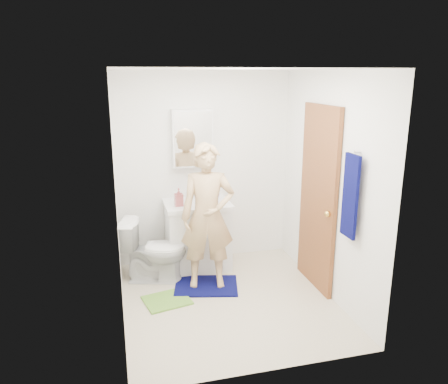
# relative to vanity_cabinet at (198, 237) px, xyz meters

# --- Properties ---
(floor) EXTENTS (2.20, 2.40, 0.02)m
(floor) POSITION_rel_vanity_cabinet_xyz_m (0.15, -0.91, -0.41)
(floor) COLOR beige
(floor) RESTS_ON ground
(ceiling) EXTENTS (2.20, 2.40, 0.02)m
(ceiling) POSITION_rel_vanity_cabinet_xyz_m (0.15, -0.91, 2.01)
(ceiling) COLOR white
(ceiling) RESTS_ON ground
(wall_back) EXTENTS (2.20, 0.02, 2.40)m
(wall_back) POSITION_rel_vanity_cabinet_xyz_m (0.15, 0.30, 0.80)
(wall_back) COLOR white
(wall_back) RESTS_ON ground
(wall_front) EXTENTS (2.20, 0.02, 2.40)m
(wall_front) POSITION_rel_vanity_cabinet_xyz_m (0.15, -2.12, 0.80)
(wall_front) COLOR white
(wall_front) RESTS_ON ground
(wall_left) EXTENTS (0.02, 2.40, 2.40)m
(wall_left) POSITION_rel_vanity_cabinet_xyz_m (-0.96, -0.91, 0.80)
(wall_left) COLOR white
(wall_left) RESTS_ON ground
(wall_right) EXTENTS (0.02, 2.40, 2.40)m
(wall_right) POSITION_rel_vanity_cabinet_xyz_m (1.26, -0.91, 0.80)
(wall_right) COLOR white
(wall_right) RESTS_ON ground
(vanity_cabinet) EXTENTS (0.75, 0.55, 0.80)m
(vanity_cabinet) POSITION_rel_vanity_cabinet_xyz_m (0.00, 0.00, 0.00)
(vanity_cabinet) COLOR white
(vanity_cabinet) RESTS_ON floor
(countertop) EXTENTS (0.79, 0.59, 0.05)m
(countertop) POSITION_rel_vanity_cabinet_xyz_m (0.00, 0.00, 0.43)
(countertop) COLOR white
(countertop) RESTS_ON vanity_cabinet
(sink_basin) EXTENTS (0.40, 0.40, 0.03)m
(sink_basin) POSITION_rel_vanity_cabinet_xyz_m (0.00, 0.00, 0.44)
(sink_basin) COLOR white
(sink_basin) RESTS_ON countertop
(faucet) EXTENTS (0.03, 0.03, 0.12)m
(faucet) POSITION_rel_vanity_cabinet_xyz_m (0.00, 0.18, 0.51)
(faucet) COLOR silver
(faucet) RESTS_ON countertop
(medicine_cabinet) EXTENTS (0.50, 0.12, 0.70)m
(medicine_cabinet) POSITION_rel_vanity_cabinet_xyz_m (0.00, 0.22, 1.20)
(medicine_cabinet) COLOR white
(medicine_cabinet) RESTS_ON wall_back
(mirror_panel) EXTENTS (0.46, 0.01, 0.66)m
(mirror_panel) POSITION_rel_vanity_cabinet_xyz_m (0.00, 0.16, 1.20)
(mirror_panel) COLOR white
(mirror_panel) RESTS_ON wall_back
(door) EXTENTS (0.05, 0.80, 2.05)m
(door) POSITION_rel_vanity_cabinet_xyz_m (1.22, -0.76, 0.62)
(door) COLOR brown
(door) RESTS_ON ground
(door_knob) EXTENTS (0.07, 0.07, 0.07)m
(door_knob) POSITION_rel_vanity_cabinet_xyz_m (1.18, -1.08, 0.55)
(door_knob) COLOR gold
(door_knob) RESTS_ON door
(towel) EXTENTS (0.03, 0.24, 0.80)m
(towel) POSITION_rel_vanity_cabinet_xyz_m (1.18, -1.48, 0.85)
(towel) COLOR #070947
(towel) RESTS_ON wall_right
(towel_hook) EXTENTS (0.06, 0.02, 0.02)m
(towel_hook) POSITION_rel_vanity_cabinet_xyz_m (1.22, -1.48, 1.27)
(towel_hook) COLOR silver
(towel_hook) RESTS_ON wall_right
(toilet) EXTENTS (0.82, 0.60, 0.75)m
(toilet) POSITION_rel_vanity_cabinet_xyz_m (-0.56, -0.23, -0.03)
(toilet) COLOR white
(toilet) RESTS_ON floor
(bath_mat) EXTENTS (0.80, 0.65, 0.02)m
(bath_mat) POSITION_rel_vanity_cabinet_xyz_m (-0.01, -0.55, -0.39)
(bath_mat) COLOR #070947
(bath_mat) RESTS_ON floor
(green_rug) EXTENTS (0.54, 0.49, 0.02)m
(green_rug) POSITION_rel_vanity_cabinet_xyz_m (-0.49, -0.77, -0.39)
(green_rug) COLOR #6EAD39
(green_rug) RESTS_ON floor
(soap_dispenser) EXTENTS (0.10, 0.10, 0.21)m
(soap_dispenser) POSITION_rel_vanity_cabinet_xyz_m (-0.23, -0.08, 0.56)
(soap_dispenser) COLOR #AD5155
(soap_dispenser) RESTS_ON countertop
(toothbrush_cup) EXTENTS (0.16, 0.16, 0.10)m
(toothbrush_cup) POSITION_rel_vanity_cabinet_xyz_m (0.24, 0.12, 0.50)
(toothbrush_cup) COLOR #763C85
(toothbrush_cup) RESTS_ON countertop
(man) EXTENTS (0.66, 0.49, 1.63)m
(man) POSITION_rel_vanity_cabinet_xyz_m (0.01, -0.53, 0.44)
(man) COLOR tan
(man) RESTS_ON bath_mat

